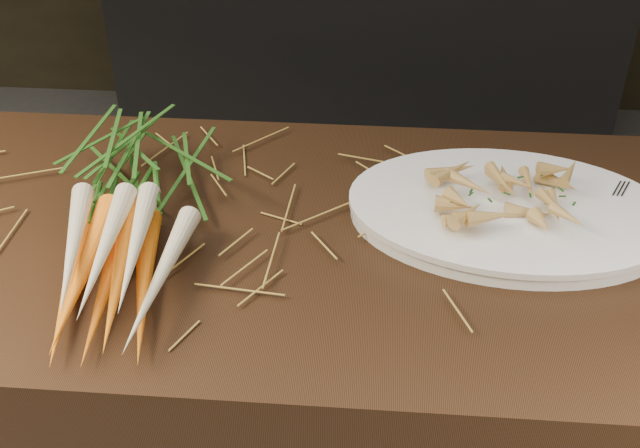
# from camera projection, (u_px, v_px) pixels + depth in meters

# --- Properties ---
(main_counter) EXTENTS (2.40, 0.70, 0.90)m
(main_counter) POSITION_uv_depth(u_px,v_px,m) (178.00, 414.00, 1.54)
(main_counter) COLOR black
(main_counter) RESTS_ON ground
(back_counter) EXTENTS (1.82, 0.62, 0.84)m
(back_counter) POSITION_uv_depth(u_px,v_px,m) (366.00, 40.00, 3.05)
(back_counter) COLOR black
(back_counter) RESTS_ON ground
(straw_bedding) EXTENTS (1.40, 0.60, 0.02)m
(straw_bedding) POSITION_uv_depth(u_px,v_px,m) (147.00, 220.00, 1.27)
(straw_bedding) COLOR olive
(straw_bedding) RESTS_ON main_counter
(root_veg_bunch) EXTENTS (0.25, 0.59, 0.11)m
(root_veg_bunch) POSITION_uv_depth(u_px,v_px,m) (125.00, 203.00, 1.23)
(root_veg_bunch) COLOR orange
(root_veg_bunch) RESTS_ON main_counter
(serving_platter) EXTENTS (0.53, 0.37, 0.03)m
(serving_platter) POSITION_uv_depth(u_px,v_px,m) (508.00, 215.00, 1.27)
(serving_platter) COLOR white
(serving_platter) RESTS_ON main_counter
(roasted_veg_heap) EXTENTS (0.26, 0.20, 0.06)m
(roasted_veg_heap) POSITION_uv_depth(u_px,v_px,m) (512.00, 193.00, 1.25)
(roasted_veg_heap) COLOR gold
(roasted_veg_heap) RESTS_ON serving_platter
(serving_fork) EXTENTS (0.10, 0.18, 0.00)m
(serving_fork) POSITION_uv_depth(u_px,v_px,m) (629.00, 225.00, 1.22)
(serving_fork) COLOR silver
(serving_fork) RESTS_ON serving_platter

